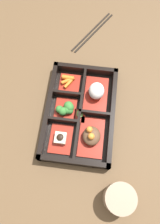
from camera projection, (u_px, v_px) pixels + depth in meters
The scene contains 11 objects.
ground_plane at pixel (80, 115), 0.72m from camera, with size 3.00×3.00×0.00m, color brown.
bento_base at pixel (80, 114), 0.71m from camera, with size 0.33×0.22×0.01m.
bento_rim at pixel (79, 112), 0.70m from camera, with size 0.33×0.22×0.04m.
bowl_rice at pixel (96, 92), 0.71m from camera, with size 0.13×0.08×0.05m.
bowl_stew at pixel (91, 136), 0.66m from camera, with size 0.13×0.08×0.05m.
bowl_carrots at pixel (69, 82), 0.74m from camera, with size 0.07×0.07×0.02m.
bowl_greens at pixel (66, 109), 0.69m from camera, with size 0.07×0.07×0.03m.
bowl_tofu at pixel (61, 139), 0.67m from camera, with size 0.09×0.07×0.03m.
bowl_pickles at pixel (79, 115), 0.70m from camera, with size 0.04×0.04×0.01m.
tea_cup at pixel (119, 198), 0.59m from camera, with size 0.09×0.09×0.07m.
chopsticks at pixel (93, 32), 0.83m from camera, with size 0.20×0.14×0.01m.
Camera 1 is at (0.24, 0.03, 0.67)m, focal length 35.00 mm.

